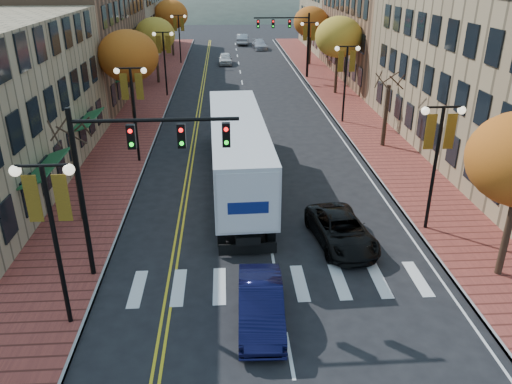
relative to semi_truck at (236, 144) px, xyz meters
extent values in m
plane|color=black|center=(1.32, -12.04, -2.46)|extent=(200.00, 200.00, 0.00)
cube|color=brown|center=(-7.68, 20.46, -2.39)|extent=(4.00, 85.00, 0.15)
cube|color=brown|center=(10.32, 20.46, -2.39)|extent=(4.00, 85.00, 0.15)
cube|color=brown|center=(-15.68, 23.96, 3.04)|extent=(12.00, 24.00, 11.00)
cube|color=#9E8966|center=(-15.68, 48.96, 2.29)|extent=(12.00, 26.00, 9.50)
cube|color=brown|center=(19.82, 29.96, 2.54)|extent=(15.00, 24.00, 10.00)
cube|color=#9E8966|center=(19.82, 51.96, 3.04)|extent=(15.00, 20.00, 11.00)
cylinder|color=#382619|center=(-7.68, -4.04, -0.21)|extent=(0.28, 0.28, 4.20)
cylinder|color=#382619|center=(-7.68, 11.96, 0.14)|extent=(0.28, 0.28, 4.90)
ellipsoid|color=#C15E16|center=(-7.68, 11.96, 3.00)|extent=(4.48, 4.48, 3.81)
cylinder|color=#382619|center=(-7.68, 27.96, -0.04)|extent=(0.28, 0.28, 4.55)
ellipsoid|color=gold|center=(-7.68, 27.96, 2.61)|extent=(4.16, 4.16, 3.54)
cylinder|color=#382619|center=(-7.68, 45.96, 0.21)|extent=(0.28, 0.28, 5.04)
ellipsoid|color=#C15E16|center=(-7.68, 45.96, 3.15)|extent=(4.61, 4.61, 3.92)
cylinder|color=#382619|center=(10.32, -10.04, -0.04)|extent=(0.28, 0.28, 4.55)
cylinder|color=#382619|center=(10.32, 5.96, -0.21)|extent=(0.28, 0.28, 4.20)
cylinder|color=#382619|center=(10.32, 21.96, 0.14)|extent=(0.28, 0.28, 4.90)
ellipsoid|color=gold|center=(10.32, 21.96, 3.00)|extent=(4.48, 4.48, 3.81)
cylinder|color=#382619|center=(10.32, 37.96, 0.07)|extent=(0.28, 0.28, 4.76)
ellipsoid|color=#C15E16|center=(10.32, 37.96, 2.84)|extent=(4.35, 4.35, 3.70)
cylinder|color=black|center=(-6.18, -12.04, 0.54)|extent=(0.16, 0.16, 6.00)
cylinder|color=black|center=(-6.18, -12.04, 3.54)|extent=(1.60, 0.10, 0.10)
sphere|color=#FFF2CC|center=(-6.98, -12.04, 3.39)|extent=(0.36, 0.36, 0.36)
sphere|color=#FFF2CC|center=(-5.38, -12.04, 3.39)|extent=(0.36, 0.36, 0.36)
cube|color=#C08A19|center=(-6.63, -12.04, 2.44)|extent=(0.45, 0.03, 1.60)
cube|color=#C08A19|center=(-5.73, -12.04, 2.44)|extent=(0.45, 0.03, 1.60)
cylinder|color=black|center=(-6.18, 3.96, 0.54)|extent=(0.16, 0.16, 6.00)
cylinder|color=black|center=(-6.18, 3.96, 3.54)|extent=(1.60, 0.10, 0.10)
sphere|color=#FFF2CC|center=(-6.98, 3.96, 3.39)|extent=(0.36, 0.36, 0.36)
sphere|color=#FFF2CC|center=(-5.38, 3.96, 3.39)|extent=(0.36, 0.36, 0.36)
cube|color=#C08A19|center=(-6.63, 3.96, 2.44)|extent=(0.45, 0.03, 1.60)
cube|color=#C08A19|center=(-5.73, 3.96, 2.44)|extent=(0.45, 0.03, 1.60)
cylinder|color=black|center=(-6.18, 21.96, 0.54)|extent=(0.16, 0.16, 6.00)
cylinder|color=black|center=(-6.18, 21.96, 3.54)|extent=(1.60, 0.10, 0.10)
sphere|color=#FFF2CC|center=(-6.98, 21.96, 3.39)|extent=(0.36, 0.36, 0.36)
sphere|color=#FFF2CC|center=(-5.38, 21.96, 3.39)|extent=(0.36, 0.36, 0.36)
cube|color=#C08A19|center=(-6.63, 21.96, 2.44)|extent=(0.45, 0.03, 1.60)
cube|color=#C08A19|center=(-5.73, 21.96, 2.44)|extent=(0.45, 0.03, 1.60)
cylinder|color=black|center=(-6.18, 39.96, 0.54)|extent=(0.16, 0.16, 6.00)
cylinder|color=black|center=(-6.18, 39.96, 3.54)|extent=(1.60, 0.10, 0.10)
sphere|color=#FFF2CC|center=(-6.98, 39.96, 3.39)|extent=(0.36, 0.36, 0.36)
sphere|color=#FFF2CC|center=(-5.38, 39.96, 3.39)|extent=(0.36, 0.36, 0.36)
cube|color=#C08A19|center=(-6.63, 39.96, 2.44)|extent=(0.45, 0.03, 1.60)
cube|color=#C08A19|center=(-5.73, 39.96, 2.44)|extent=(0.45, 0.03, 1.60)
cylinder|color=black|center=(8.82, -6.04, 0.54)|extent=(0.16, 0.16, 6.00)
cylinder|color=black|center=(8.82, -6.04, 3.54)|extent=(1.60, 0.10, 0.10)
sphere|color=#FFF2CC|center=(8.02, -6.04, 3.39)|extent=(0.36, 0.36, 0.36)
sphere|color=#FFF2CC|center=(9.62, -6.04, 3.39)|extent=(0.36, 0.36, 0.36)
cube|color=#C08A19|center=(8.37, -6.04, 2.44)|extent=(0.45, 0.03, 1.60)
cube|color=#C08A19|center=(9.27, -6.04, 2.44)|extent=(0.45, 0.03, 1.60)
cylinder|color=black|center=(8.82, 11.96, 0.54)|extent=(0.16, 0.16, 6.00)
cylinder|color=black|center=(8.82, 11.96, 3.54)|extent=(1.60, 0.10, 0.10)
sphere|color=#FFF2CC|center=(8.02, 11.96, 3.39)|extent=(0.36, 0.36, 0.36)
sphere|color=#FFF2CC|center=(9.62, 11.96, 3.39)|extent=(0.36, 0.36, 0.36)
cube|color=#C08A19|center=(8.37, 11.96, 2.44)|extent=(0.45, 0.03, 1.60)
cube|color=#C08A19|center=(9.27, 11.96, 2.44)|extent=(0.45, 0.03, 1.60)
cylinder|color=black|center=(8.82, 29.96, 0.54)|extent=(0.16, 0.16, 6.00)
cylinder|color=black|center=(8.82, 29.96, 3.54)|extent=(1.60, 0.10, 0.10)
sphere|color=#FFF2CC|center=(8.02, 29.96, 3.39)|extent=(0.36, 0.36, 0.36)
sphere|color=#FFF2CC|center=(9.62, 29.96, 3.39)|extent=(0.36, 0.36, 0.36)
cube|color=#C08A19|center=(8.37, 29.96, 2.44)|extent=(0.45, 0.03, 1.60)
cube|color=#C08A19|center=(9.27, 29.96, 2.44)|extent=(0.45, 0.03, 1.60)
cylinder|color=black|center=(-6.08, -9.04, 1.04)|extent=(0.20, 0.20, 7.00)
cylinder|color=black|center=(-3.08, -9.04, 4.04)|extent=(6.00, 0.14, 0.14)
cube|color=black|center=(-3.98, -9.04, 3.44)|extent=(0.30, 0.25, 0.90)
sphere|color=#FF0C0C|center=(-3.98, -9.18, 3.69)|extent=(0.16, 0.16, 0.16)
cube|color=black|center=(-2.18, -9.04, 3.44)|extent=(0.30, 0.25, 0.90)
sphere|color=#FF0C0C|center=(-2.18, -9.18, 3.69)|extent=(0.16, 0.16, 0.16)
cube|color=black|center=(-0.56, -9.04, 3.44)|extent=(0.30, 0.25, 0.90)
sphere|color=#FF0C0C|center=(-0.56, -9.18, 3.69)|extent=(0.16, 0.16, 0.16)
cylinder|color=black|center=(8.72, 29.96, 1.04)|extent=(0.20, 0.20, 7.00)
cylinder|color=black|center=(5.72, 29.96, 4.04)|extent=(6.00, 0.14, 0.14)
cube|color=black|center=(6.62, 29.96, 3.44)|extent=(0.30, 0.25, 0.90)
sphere|color=#FF0C0C|center=(6.62, 29.82, 3.69)|extent=(0.16, 0.16, 0.16)
cube|color=black|center=(4.82, 29.96, 3.44)|extent=(0.30, 0.25, 0.90)
sphere|color=#FF0C0C|center=(4.82, 29.82, 3.69)|extent=(0.16, 0.16, 0.16)
cube|color=black|center=(3.20, 29.96, 3.44)|extent=(0.30, 0.25, 0.90)
sphere|color=#FF0C0C|center=(3.20, 29.82, 3.69)|extent=(0.16, 0.16, 0.16)
cube|color=black|center=(0.04, -1.35, -1.57)|extent=(1.48, 13.72, 0.37)
cube|color=silver|center=(0.04, -1.35, 0.28)|extent=(3.17, 13.77, 2.95)
cube|color=black|center=(-0.22, 7.08, -0.72)|extent=(2.73, 3.24, 2.63)
cylinder|color=black|center=(-0.89, -6.86, -1.94)|extent=(0.40, 1.06, 1.05)
cylinder|color=black|center=(1.32, -6.79, -1.94)|extent=(0.40, 1.06, 1.05)
cylinder|color=black|center=(-0.93, -5.60, -1.94)|extent=(0.40, 1.06, 1.05)
cylinder|color=black|center=(1.28, -5.53, -1.94)|extent=(0.40, 1.06, 1.05)
cylinder|color=black|center=(-1.29, 5.78, -1.94)|extent=(0.40, 1.06, 1.05)
cylinder|color=black|center=(0.92, 5.85, -1.94)|extent=(0.40, 1.06, 1.05)
cylinder|color=black|center=(-1.36, 8.09, -1.94)|extent=(0.40, 1.06, 1.05)
cylinder|color=black|center=(0.85, 8.16, -1.94)|extent=(0.40, 1.06, 1.05)
imported|color=black|center=(0.49, -12.30, -1.73)|extent=(1.70, 4.48, 1.46)
imported|color=black|center=(4.51, -7.05, -1.78)|extent=(2.86, 5.16, 1.37)
imported|color=silver|center=(-0.42, 39.38, -1.75)|extent=(1.70, 4.18, 1.42)
imported|color=#B0B0B8|center=(4.91, 52.03, -1.77)|extent=(2.24, 4.88, 1.38)
imported|color=#A6A7AD|center=(2.53, 57.32, -1.64)|extent=(2.15, 5.15, 1.65)
camera|label=1|loc=(-0.56, -26.49, 9.02)|focal=35.00mm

